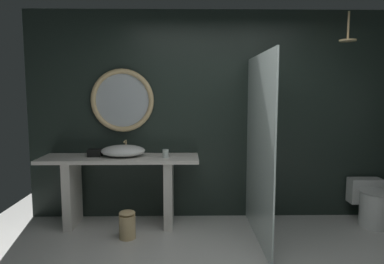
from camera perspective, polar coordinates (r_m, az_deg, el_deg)
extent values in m
cube|color=#1E2823|center=(4.47, 4.44, 2.67)|extent=(4.80, 0.10, 2.60)
cube|color=silver|center=(4.26, -11.65, -4.25)|extent=(1.86, 0.53, 0.04)
cube|color=silver|center=(4.50, -18.89, -9.36)|extent=(0.10, 0.45, 0.79)
cube|color=silver|center=(4.29, -3.79, -9.79)|extent=(0.10, 0.45, 0.79)
ellipsoid|color=white|center=(4.26, -11.13, -3.02)|extent=(0.52, 0.43, 0.14)
cylinder|color=#D6B77F|center=(4.45, -10.69, -2.37)|extent=(0.02, 0.02, 0.17)
cylinder|color=#D6B77F|center=(4.38, -10.84, -1.50)|extent=(0.02, 0.11, 0.02)
cylinder|color=silver|center=(4.12, -4.32, -3.51)|extent=(0.07, 0.07, 0.10)
cube|color=black|center=(4.35, -15.49, -3.27)|extent=(0.16, 0.13, 0.08)
torus|color=#D6B77F|center=(4.43, -11.27, 5.06)|extent=(0.78, 0.06, 0.78)
cylinder|color=#B2BCC1|center=(4.44, -11.25, 5.06)|extent=(0.68, 0.01, 0.68)
cube|color=silver|center=(3.83, 10.83, -2.63)|extent=(0.02, 1.39, 2.00)
cylinder|color=#D6B77F|center=(4.48, 24.09, 15.53)|extent=(0.02, 0.02, 0.31)
cylinder|color=#D6B77F|center=(4.46, 23.99, 13.44)|extent=(0.19, 0.19, 0.02)
cylinder|color=white|center=(4.80, 27.71, -11.11)|extent=(0.37, 0.37, 0.42)
ellipsoid|color=white|center=(4.74, 27.85, -8.58)|extent=(0.39, 0.42, 0.02)
cube|color=white|center=(4.99, 26.28, -8.51)|extent=(0.40, 0.18, 0.31)
cylinder|color=#D6B77F|center=(4.04, -10.46, -14.89)|extent=(0.18, 0.18, 0.27)
ellipsoid|color=#D6B77F|center=(3.99, -10.51, -12.81)|extent=(0.18, 0.18, 0.05)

